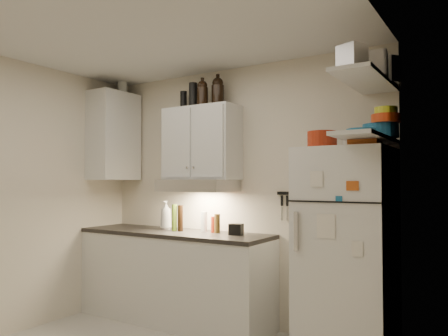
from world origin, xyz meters
The scene contains 35 objects.
ceiling centered at (0.00, 0.00, 2.61)m, with size 3.20×3.00×0.02m, color silver.
back_wall centered at (0.00, 1.51, 1.30)m, with size 3.20×0.02×2.60m, color beige.
left_wall centered at (-1.61, 0.00, 1.30)m, with size 0.02×3.00×2.60m, color beige.
right_wall centered at (1.61, 0.00, 1.30)m, with size 0.02×3.00×2.60m, color beige.
base_cabinet centered at (-0.55, 1.20, 0.44)m, with size 2.10×0.60×0.88m, color silver.
countertop centered at (-0.55, 1.20, 0.90)m, with size 2.10×0.62×0.04m, color black.
upper_cabinet centered at (-0.30, 1.33, 1.83)m, with size 0.80×0.33×0.75m, color silver.
side_cabinet centered at (-1.44, 1.20, 1.95)m, with size 0.33×0.55×1.00m, color silver.
range_hood centered at (-0.30, 1.27, 1.39)m, with size 0.76×0.46×0.12m, color silver.
fridge centered at (1.25, 1.16, 0.85)m, with size 0.70×0.68×1.70m, color silver.
shelf_hi centered at (1.45, 1.02, 2.20)m, with size 0.30×0.95×0.03m, color silver.
shelf_lo centered at (1.45, 1.02, 1.76)m, with size 0.30×0.95×0.03m, color silver.
knife_strip centered at (0.70, 1.49, 1.32)m, with size 0.42×0.02×0.03m, color black.
dutch_oven centered at (1.08, 1.08, 1.77)m, with size 0.24×0.24×0.14m, color #A12912.
book_stack centered at (1.43, 1.04, 1.74)m, with size 0.21×0.27×0.09m, color #BD5117.
spice_jar centered at (1.28, 1.07, 1.75)m, with size 0.06×0.06×0.10m, color silver.
stock_pot centered at (1.51, 1.33, 2.32)m, with size 0.29×0.29×0.21m, color silver.
tin_a centered at (1.51, 1.03, 2.31)m, with size 0.19×0.17×0.19m, color #AAAAAD.
tin_b centered at (1.45, 0.67, 2.29)m, with size 0.16×0.16×0.16m, color #AAAAAD.
bowl_teal centered at (1.50, 1.24, 1.83)m, with size 0.28×0.28×0.11m, color #1B6698.
bowl_orange centered at (1.56, 1.19, 1.92)m, with size 0.22×0.22×0.07m, color #EF4316.
bowl_yellow centered at (1.56, 1.19, 1.98)m, with size 0.17×0.17×0.06m, color yellow.
plates centered at (1.42, 1.00, 1.80)m, with size 0.22×0.22×0.05m, color #1B6698.
growler_a centered at (-0.25, 1.27, 2.33)m, with size 0.11×0.11×0.27m, color black, non-canonical shape.
growler_b centered at (-0.11, 1.35, 2.35)m, with size 0.13×0.13×0.30m, color black, non-canonical shape.
thermos_a centered at (-0.37, 1.28, 2.33)m, with size 0.09×0.09×0.25m, color black.
thermos_b centered at (-0.58, 1.40, 2.30)m, with size 0.07×0.07×0.21m, color black.
side_jar centered at (-1.43, 1.32, 2.53)m, with size 0.11×0.11×0.15m, color silver.
soap_bottle centered at (-0.73, 1.28, 1.09)m, with size 0.13×0.13×0.34m, color silver.
pepper_mill centered at (-0.09, 1.30, 1.01)m, with size 0.06×0.06×0.19m, color brown.
oil_bottle centered at (-0.55, 1.21, 1.06)m, with size 0.05×0.05×0.27m, color #53731C.
vinegar_bottle centered at (-0.49, 1.23, 1.05)m, with size 0.06×0.06×0.27m, color black.
clear_bottle centered at (-0.27, 1.34, 1.02)m, with size 0.07×0.07×0.20m, color silver.
red_jar centered at (-0.13, 1.32, 1.00)m, with size 0.08×0.08×0.16m, color #A12912.
caddy centered at (0.16, 1.26, 0.97)m, with size 0.13×0.09×0.11m, color black.
Camera 1 is at (2.30, -2.34, 1.43)m, focal length 35.00 mm.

